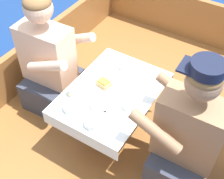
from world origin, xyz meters
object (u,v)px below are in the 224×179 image
person_port (49,64)px  tin_can (72,92)px  person_starboard (187,138)px  sandwich (104,83)px  coffee_cup_port (128,106)px  coffee_cup_starboard (124,65)px

person_port → tin_can: 0.42m
person_starboard → sandwich: (-0.66, 0.09, 0.06)m
tin_can → coffee_cup_port: bearing=13.3°
coffee_cup_port → coffee_cup_starboard: same height
person_port → coffee_cup_starboard: person_port is taller
sandwich → tin_can: (-0.14, -0.18, -0.00)m
coffee_cup_port → coffee_cup_starboard: size_ratio=0.96×
person_starboard → sandwich: bearing=-8.8°
sandwich → coffee_cup_port: (0.24, -0.09, -0.01)m
sandwich → coffee_cup_port: 0.26m
person_starboard → coffee_cup_starboard: 0.73m
sandwich → coffee_cup_starboard: size_ratio=1.11×
coffee_cup_starboard → tin_can: tin_can is taller
coffee_cup_starboard → tin_can: (-0.16, -0.42, 0.00)m
coffee_cup_port → coffee_cup_starboard: bearing=124.5°
coffee_cup_port → coffee_cup_starboard: (-0.23, 0.33, -0.00)m
coffee_cup_port → coffee_cup_starboard: 0.40m
sandwich → coffee_cup_port: size_ratio=1.16×
person_starboard → coffee_cup_starboard: person_starboard is taller
person_starboard → coffee_cup_port: bearing=-1.1°
person_port → sandwich: 0.52m
coffee_cup_starboard → sandwich: bearing=-94.3°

